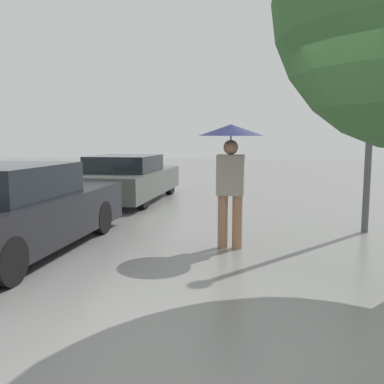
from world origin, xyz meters
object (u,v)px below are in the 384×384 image
(pedestrian, at_px, (231,154))
(parked_car_nearest, at_px, (16,212))
(street_lamp, at_px, (373,68))
(parked_car_farthest, at_px, (127,179))

(pedestrian, xyz_separation_m, parked_car_nearest, (-3.06, -0.83, -0.84))
(pedestrian, xyz_separation_m, street_lamp, (2.28, 1.54, 1.43))
(pedestrian, xyz_separation_m, parked_car_farthest, (-3.19, 4.50, -0.86))
(parked_car_farthest, bearing_deg, parked_car_nearest, -88.63)
(pedestrian, height_order, parked_car_nearest, pedestrian)
(pedestrian, height_order, street_lamp, street_lamp)
(parked_car_nearest, relative_size, parked_car_farthest, 1.00)
(parked_car_nearest, xyz_separation_m, parked_car_farthest, (-0.13, 5.34, -0.02))
(street_lamp, bearing_deg, parked_car_nearest, -156.03)
(parked_car_nearest, distance_m, street_lamp, 6.26)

